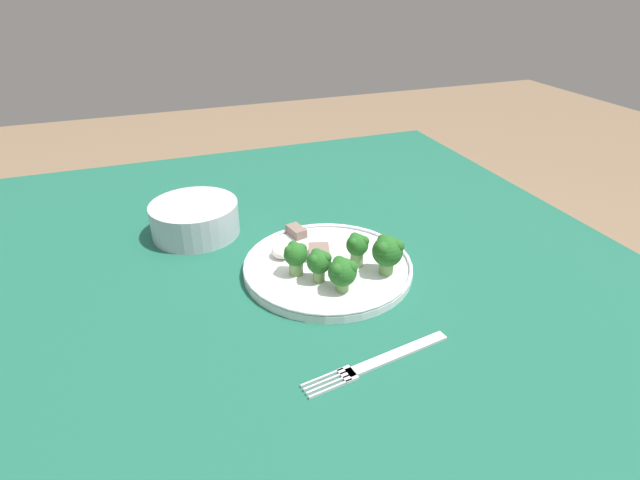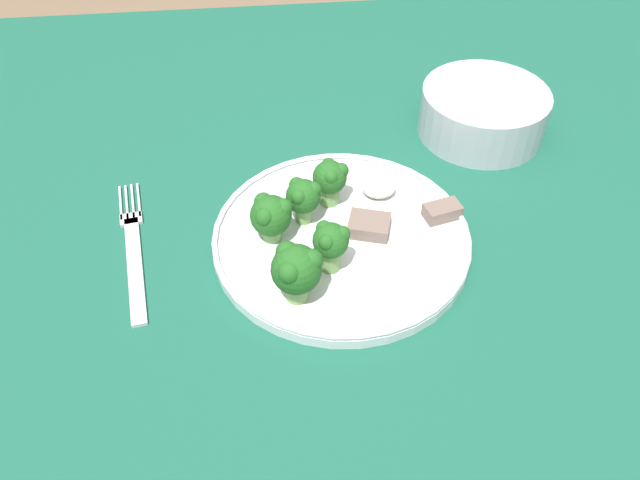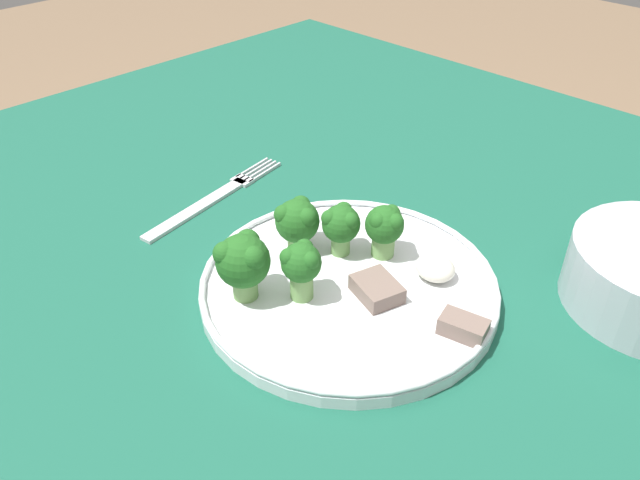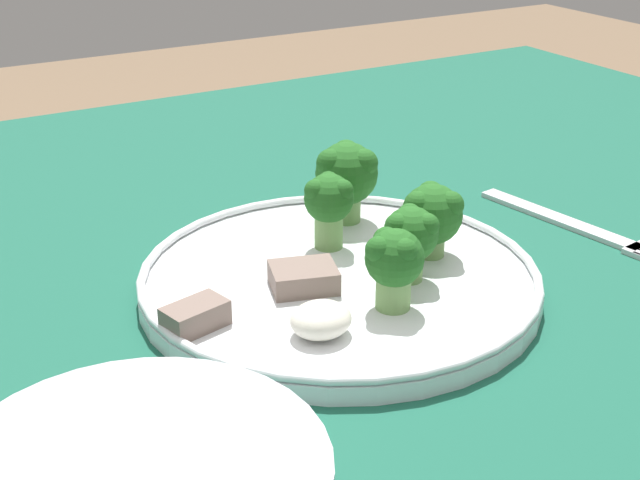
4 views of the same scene
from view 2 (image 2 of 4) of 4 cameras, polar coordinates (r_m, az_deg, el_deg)
The scene contains 12 objects.
table at distance 0.75m, azimuth 1.02°, elevation -3.54°, with size 1.26×1.10×0.74m.
dinner_plate at distance 0.66m, azimuth 1.95°, elevation 0.22°, with size 0.27×0.27×0.02m.
fork at distance 0.68m, azimuth -16.68°, elevation -0.80°, with size 0.05×0.21×0.00m.
cream_bowl at distance 0.83m, azimuth 14.64°, elevation 11.13°, with size 0.16×0.16×0.06m.
broccoli_floret_near_rim_left at distance 0.67m, azimuth 0.97°, elevation 5.65°, with size 0.04×0.04×0.05m.
broccoli_floret_center_left at distance 0.63m, azimuth -4.51°, elevation 2.27°, with size 0.04×0.04×0.05m.
broccoli_floret_back_left at distance 0.60m, azimuth 0.98°, elevation -0.22°, with size 0.04×0.04×0.06m.
broccoli_floret_front_left at distance 0.57m, azimuth -2.18°, elevation -2.70°, with size 0.05×0.05×0.06m.
broccoli_floret_center_back at distance 0.65m, azimuth -1.55°, elevation 3.96°, with size 0.04×0.04×0.05m.
meat_slice_front_slice at distance 0.68m, azimuth 11.11°, elevation 2.59°, with size 0.04×0.03×0.02m.
meat_slice_middle_slice at distance 0.66m, azimuth 4.51°, elevation 1.32°, with size 0.05×0.04×0.02m.
sauce_dollop at distance 0.70m, azimuth 5.40°, elevation 4.88°, with size 0.04×0.03×0.02m.
Camera 2 is at (-0.07, -0.49, 1.22)m, focal length 35.00 mm.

